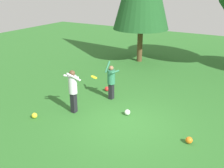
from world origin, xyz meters
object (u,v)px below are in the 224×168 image
Objects in this scene: frisbee at (94,77)px; ball_yellow at (34,116)px; ball_red at (107,89)px; person_catcher at (73,88)px; ball_white at (127,112)px; ball_orange at (189,140)px; person_thrower at (111,80)px.

frisbee is 2.76m from ball_yellow.
ball_red is at bearing 74.59° from ball_yellow.
person_catcher reaches higher than ball_white.
ball_white is 1.00× the size of ball_orange.
ball_white is at bearing -40.60° from ball_red.
person_thrower is 1.21m from ball_red.
person_catcher is 2.36m from ball_white.
person_thrower is 1.88m from ball_white.
ball_white is 2.60m from ball_red.
person_thrower reaches higher than ball_white.
ball_orange and ball_red have the same top height.
ball_white is (3.00, 2.04, 0.01)m from ball_yellow.
ball_white is at bearing 57.69° from person_thrower.
ball_white is (1.34, -1.04, -0.81)m from person_thrower.
person_thrower is 7.48× the size of ball_white.
ball_yellow is at bearing -145.81° from ball_white.
ball_yellow is (-1.54, -1.90, -1.27)m from frisbee.
ball_orange reaches higher than ball_yellow.
ball_orange is at bearing 13.03° from ball_yellow.
person_catcher reaches higher than ball_red.
frisbee is 1.63× the size of ball_white.
ball_orange is (5.64, 1.30, 0.01)m from ball_yellow.
frisbee is at bearing 171.71° from ball_orange.
person_thrower is at bearing 84.63° from frisbee.
person_thrower is 3.59m from ball_yellow.
ball_white is at bearing 5.38° from frisbee.
ball_yellow is at bearing 176.47° from person_catcher.
person_thrower is 7.87× the size of ball_yellow.
ball_red is (-0.63, 0.65, -0.81)m from person_thrower.
ball_orange is at bearing 71.39° from person_thrower.
person_catcher is 7.78× the size of ball_white.
ball_orange is at bearing -51.73° from person_catcher.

